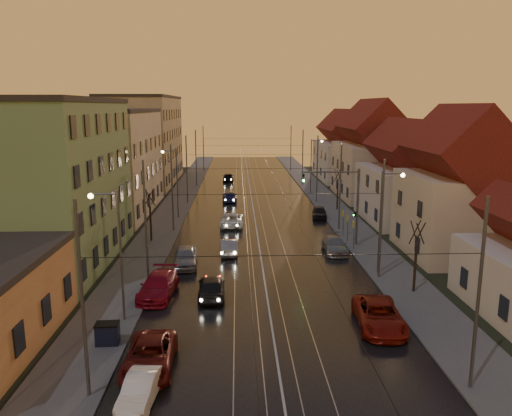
{
  "coord_description": "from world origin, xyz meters",
  "views": [
    {
      "loc": [
        -1.94,
        -26.27,
        12.73
      ],
      "look_at": [
        -0.24,
        19.4,
        3.36
      ],
      "focal_mm": 35.0,
      "sensor_mm": 36.0,
      "label": 1
    }
  ],
  "objects": [
    {
      "name": "house_right_3",
      "position": [
        17.0,
        43.0,
        5.8
      ],
      "size": [
        9.18,
        14.28,
        11.5
      ],
      "color": "beige",
      "rests_on": "ground"
    },
    {
      "name": "parked_right_0",
      "position": [
        6.25,
        0.65,
        0.76
      ],
      "size": [
        2.92,
        5.65,
        1.52
      ],
      "primitive_type": "imported",
      "rotation": [
        0.0,
        0.0,
        -0.07
      ],
      "color": "maroon",
      "rests_on": "ground"
    },
    {
      "name": "street_lamp_2",
      "position": [
        -9.1,
        30.0,
        4.89
      ],
      "size": [
        1.75,
        0.32,
        8.0
      ],
      "color": "#595B60",
      "rests_on": "ground"
    },
    {
      "name": "driving_car_4",
      "position": [
        -3.55,
        58.53,
        0.75
      ],
      "size": [
        1.82,
        4.4,
        1.49
      ],
      "primitive_type": "imported",
      "rotation": [
        0.0,
        0.0,
        3.13
      ],
      "color": "black",
      "rests_on": "ground"
    },
    {
      "name": "tram_rail_1",
      "position": [
        -0.77,
        40.0,
        0.06
      ],
      "size": [
        0.06,
        120.0,
        0.03
      ],
      "primitive_type": "cube",
      "color": "gray",
      "rests_on": "road"
    },
    {
      "name": "driving_car_2",
      "position": [
        -2.59,
        26.15,
        0.71
      ],
      "size": [
        2.52,
        5.2,
        1.43
      ],
      "primitive_type": "imported",
      "rotation": [
        0.0,
        0.0,
        3.11
      ],
      "color": "silver",
      "rests_on": "ground"
    },
    {
      "name": "road",
      "position": [
        0.0,
        40.0,
        0.02
      ],
      "size": [
        16.0,
        120.0,
        0.04
      ],
      "primitive_type": "cube",
      "color": "black",
      "rests_on": "ground"
    },
    {
      "name": "bare_tree_2",
      "position": [
        10.4,
        34.0,
        2.49
      ],
      "size": [
        1.09,
        1.09,
        5.11
      ],
      "color": "black",
      "rests_on": "ground"
    },
    {
      "name": "apartment_left_3",
      "position": [
        -17.5,
        58.0,
        7.0
      ],
      "size": [
        10.0,
        24.0,
        14.0
      ],
      "primitive_type": "cube",
      "color": "#90815D",
      "rests_on": "ground"
    },
    {
      "name": "catenary_pole_l_1",
      "position": [
        -8.6,
        9.0,
        4.5
      ],
      "size": [
        0.16,
        0.16,
        9.0
      ],
      "primitive_type": "cylinder",
      "color": "#595B60",
      "rests_on": "ground"
    },
    {
      "name": "catenary_pole_r_3",
      "position": [
        8.6,
        39.0,
        4.5
      ],
      "size": [
        0.16,
        0.16,
        9.0
      ],
      "primitive_type": "cylinder",
      "color": "#595B60",
      "rests_on": "ground"
    },
    {
      "name": "sidewalk_right",
      "position": [
        10.0,
        40.0,
        0.07
      ],
      "size": [
        4.0,
        120.0,
        0.15
      ],
      "primitive_type": "cube",
      "color": "#4C4C4C",
      "rests_on": "ground"
    },
    {
      "name": "catenary_pole_r_1",
      "position": [
        8.6,
        9.0,
        4.5
      ],
      "size": [
        0.16,
        0.16,
        9.0
      ],
      "primitive_type": "cylinder",
      "color": "#595B60",
      "rests_on": "ground"
    },
    {
      "name": "street_lamp_1",
      "position": [
        9.1,
        10.0,
        4.89
      ],
      "size": [
        1.75,
        0.32,
        8.0
      ],
      "color": "#595B60",
      "rests_on": "ground"
    },
    {
      "name": "tram_rail_0",
      "position": [
        -2.2,
        40.0,
        0.06
      ],
      "size": [
        0.06,
        120.0,
        0.03
      ],
      "primitive_type": "cube",
      "color": "gray",
      "rests_on": "road"
    },
    {
      "name": "catenary_pole_l_5",
      "position": [
        -8.6,
        72.0,
        4.5
      ],
      "size": [
        0.16,
        0.16,
        9.0
      ],
      "primitive_type": "cylinder",
      "color": "#595B60",
      "rests_on": "ground"
    },
    {
      "name": "catenary_pole_r_4",
      "position": [
        8.6,
        54.0,
        4.5
      ],
      "size": [
        0.16,
        0.16,
        9.0
      ],
      "primitive_type": "cylinder",
      "color": "#595B60",
      "rests_on": "ground"
    },
    {
      "name": "parked_right_2",
      "position": [
        7.46,
        29.66,
        0.67
      ],
      "size": [
        2.08,
        4.13,
        1.35
      ],
      "primitive_type": "imported",
      "rotation": [
        0.0,
        0.0,
        -0.13
      ],
      "color": "black",
      "rests_on": "ground"
    },
    {
      "name": "apartment_left_2",
      "position": [
        -17.5,
        34.0,
        6.0
      ],
      "size": [
        10.0,
        20.0,
        12.0
      ],
      "primitive_type": "cube",
      "color": "#B9A88F",
      "rests_on": "ground"
    },
    {
      "name": "parked_left_2",
      "position": [
        -7.39,
        6.05,
        0.76
      ],
      "size": [
        2.52,
        5.41,
        1.53
      ],
      "primitive_type": "imported",
      "rotation": [
        0.0,
        0.0,
        -0.07
      ],
      "color": "maroon",
      "rests_on": "ground"
    },
    {
      "name": "ground",
      "position": [
        0.0,
        0.0,
        0.0
      ],
      "size": [
        160.0,
        160.0,
        0.0
      ],
      "primitive_type": "plane",
      "color": "black",
      "rests_on": "ground"
    },
    {
      "name": "tram_rail_2",
      "position": [
        0.77,
        40.0,
        0.06
      ],
      "size": [
        0.06,
        120.0,
        0.03
      ],
      "primitive_type": "cube",
      "color": "gray",
      "rests_on": "road"
    },
    {
      "name": "driving_car_3",
      "position": [
        -3.04,
        40.14,
        0.68
      ],
      "size": [
        2.02,
        4.74,
        1.36
      ],
      "primitive_type": "imported",
      "rotation": [
        0.0,
        0.0,
        3.17
      ],
      "color": "#171946",
      "rests_on": "ground"
    },
    {
      "name": "dumpster",
      "position": [
        -8.99,
        -1.11,
        0.7
      ],
      "size": [
        1.24,
        0.87,
        1.1
      ],
      "primitive_type": "cube",
      "rotation": [
        0.0,
        0.0,
        0.06
      ],
      "color": "black",
      "rests_on": "sidewalk_left"
    },
    {
      "name": "traffic_light_mast",
      "position": [
        7.99,
        18.0,
        4.6
      ],
      "size": [
        5.3,
        0.32,
        7.2
      ],
      "color": "#595B60",
      "rests_on": "ground"
    },
    {
      "name": "catenary_pole_r_0",
      "position": [
        8.6,
        -6.0,
        4.5
      ],
      "size": [
        0.16,
        0.16,
        9.0
      ],
      "primitive_type": "cylinder",
      "color": "#595B60",
      "rests_on": "ground"
    },
    {
      "name": "bare_tree_0",
      "position": [
        -10.2,
        20.0,
        2.49
      ],
      "size": [
        1.09,
        1.09,
        5.11
      ],
      "color": "black",
      "rests_on": "ground"
    },
    {
      "name": "catenary_pole_r_2",
      "position": [
        8.6,
        24.0,
        4.5
      ],
      "size": [
        0.16,
        0.16,
        9.0
      ],
      "primitive_type": "cylinder",
      "color": "#595B60",
      "rests_on": "ground"
    },
    {
      "name": "parked_left_1",
      "position": [
        -6.33,
        -3.61,
        0.7
      ],
      "size": [
        2.43,
        5.11,
        1.41
      ],
      "primitive_type": "imported",
      "rotation": [
        0.0,
        0.0,
        0.02
      ],
      "color": "maroon",
      "rests_on": "ground"
    },
    {
      "name": "driving_car_1",
      "position": [
        -2.77,
        15.81,
        0.68
      ],
      "size": [
        1.66,
        4.18,
        1.35
      ],
      "primitive_type": "imported",
      "rotation": [
        0.0,
        0.0,
        3.2
      ],
      "color": "#99999E",
      "rests_on": "ground"
    },
    {
      "name": "tram_rail_3",
      "position": [
        2.2,
        40.0,
        0.06
      ],
      "size": [
        0.06,
        120.0,
        0.03
      ],
      "primitive_type": "cube",
      "color": "gray",
      "rests_on": "road"
    },
    {
      "name": "house_right_4",
      "position": [
        17.0,
        61.0,
        5.05
      ],
      "size": [
        9.18,
        16.32,
        10.0
      ],
      "color": "silver",
      "rests_on": "ground"
    },
    {
      "name": "parked_left_0",
      "position": [
        -6.25,
        -6.35,
        0.61
      ],
      "size": [
        1.64,
        3.81,
        1.22
      ],
      "primitive_type": "imported",
      "rotation": [
        0.0,
        0.0,
        -0.1
      ],
      "color": "white",
      "rests_on": "ground"
    },
    {
      "name": "street_lamp_0",
      "position": [
        -9.1,
        2.0,
        4.89
      ],
      "size": [
        1.75,
        0.32,
        8.0
      ],
      "color": "#595B60",
      "rests_on": "ground"
    },
    {
      "name": "sidewalk_left",
      "position": [
        -10.0,
        40.0,
        0.07
      ],
      "size": [
        4.0,
        120.0,
        0.15
      ],
      "primitive_type": "cube",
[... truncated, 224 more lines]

